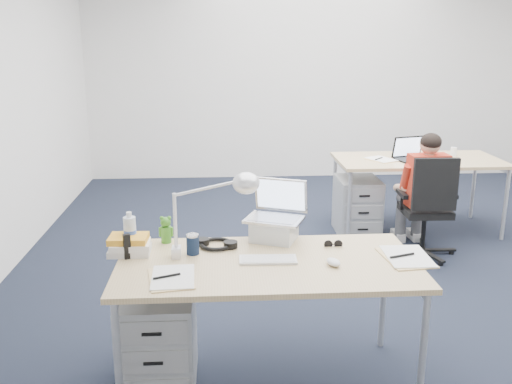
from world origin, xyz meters
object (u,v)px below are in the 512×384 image
seated_person (421,192)px  book_stack (129,245)px  can_koozie (193,244)px  wireless_keyboard (268,260)px  desk_near (268,270)px  far_cup (454,152)px  headphones (216,243)px  cordless_phone (127,247)px  drawer_pedestal_far (357,206)px  office_chair (425,228)px  bear_figurine (166,229)px  water_bottle (130,231)px  desk_far (418,163)px  sunglasses (333,244)px  computer_mouse (333,262)px  drawer_pedestal_near (159,339)px  dark_laptop (414,148)px  silver_laptop (274,212)px  desk_lamp (202,214)px

seated_person → book_stack: bearing=-144.3°
can_koozie → wireless_keyboard: bearing=-17.4°
desk_near → far_cup: (2.10, 2.67, 0.09)m
headphones → cordless_phone: (-0.48, -0.16, 0.05)m
wireless_keyboard → cordless_phone: cordless_phone is taller
drawer_pedestal_far → cordless_phone: bearing=-127.5°
office_chair → bear_figurine: (-2.11, -1.50, 0.55)m
drawer_pedestal_far → far_cup: (1.00, 0.17, 0.50)m
office_chair → wireless_keyboard: office_chair is taller
water_bottle → bear_figurine: 0.22m
desk_far → sunglasses: 2.68m
desk_near → wireless_keyboard: (0.00, 0.01, 0.05)m
office_chair → far_cup: 1.12m
computer_mouse → drawer_pedestal_near: bearing=154.5°
sunglasses → dark_laptop: size_ratio=0.34×
office_chair → dark_laptop: bearing=85.1°
computer_mouse → office_chair: bearing=38.6°
wireless_keyboard → headphones: size_ratio=1.22×
headphones → book_stack: bearing=-151.2°
desk_near → bear_figurine: 0.67m
dark_laptop → water_bottle: bearing=-151.5°
cordless_phone → office_chair: bearing=14.2°
seated_person → headphones: size_ratio=4.34×
drawer_pedestal_far → desk_far: bearing=4.8°
silver_laptop → wireless_keyboard: 0.37m
desk_far → silver_laptop: silver_laptop is taller
wireless_keyboard → desk_lamp: size_ratio=0.63×
office_chair → wireless_keyboard: bearing=-128.4°
computer_mouse → sunglasses: bearing=60.0°
computer_mouse → headphones: size_ratio=0.40×
drawer_pedestal_near → far_cup: size_ratio=6.33×
seated_person → desk_lamp: desk_lamp is taller
desk_near → drawer_pedestal_near: (-0.60, 0.03, -0.41)m
headphones → office_chair: bearing=60.6°
water_bottle → book_stack: size_ratio=1.00×
desk_far → water_bottle: size_ratio=7.12×
desk_far → drawer_pedestal_far: desk_far is taller
silver_laptop → desk_lamp: 0.48m
silver_laptop → sunglasses: silver_laptop is taller
bear_figurine → drawer_pedestal_near: bearing=-74.1°
headphones → dark_laptop: size_ratio=0.78×
water_bottle → dark_laptop: bearing=43.7°
desk_near → silver_laptop: bearing=78.9°
cordless_phone → far_cup: (2.85, 2.58, -0.03)m
drawer_pedestal_far → sunglasses: (-0.70, -2.29, 0.47)m
desk_lamp → dark_laptop: (1.97, 2.38, -0.13)m
silver_laptop → headphones: 0.38m
wireless_keyboard → water_bottle: (-0.75, 0.20, 0.10)m
seated_person → silver_laptop: bearing=-134.6°
computer_mouse → book_stack: size_ratio=0.45×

